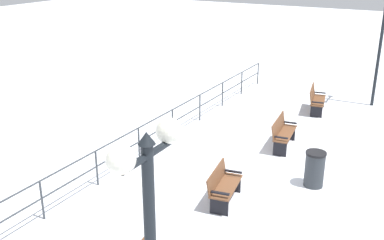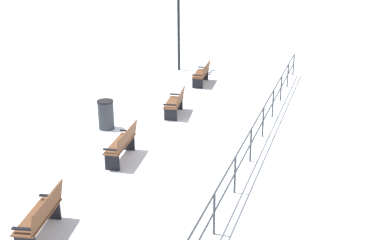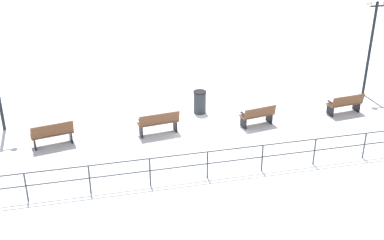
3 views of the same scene
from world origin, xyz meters
The scene contains 8 objects.
ground_plane centered at (0.00, 0.00, 0.00)m, with size 80.00×80.00×0.00m, color white.
bench_nearest centered at (0.07, -5.82, 0.45)m, with size 0.70×1.53×0.88m.
bench_second centered at (-0.15, -1.95, 0.44)m, with size 0.76×1.43×0.86m.
bench_third centered at (0.01, 1.93, 0.50)m, with size 0.68×1.60×0.93m.
bench_fourth centered at (-0.01, 5.80, 0.49)m, with size 0.80×1.57×0.95m.
lamppost_near centered at (1.75, -7.67, 2.93)m, with size 0.26×1.02×4.22m.
waterfront_railing centered at (-3.37, 0.00, 0.66)m, with size 0.05×16.76×0.98m.
trash_bin centered at (1.54, -0.05, 0.48)m, with size 0.53×0.53×0.95m.
Camera 2 is at (-5.67, 13.19, 5.92)m, focal length 46.21 mm.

